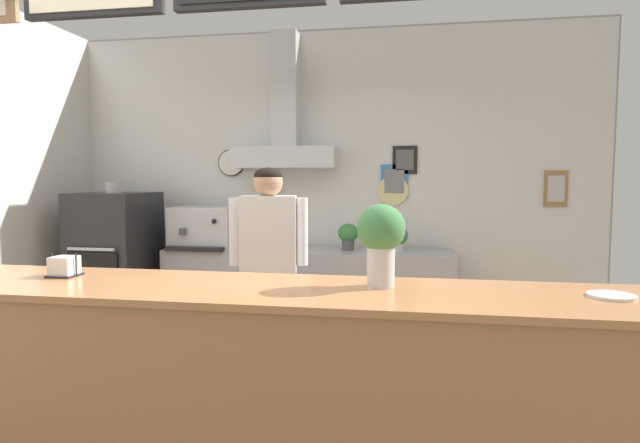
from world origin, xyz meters
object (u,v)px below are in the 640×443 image
(espresso_machine, at_px, (205,228))
(basil_vase, at_px, (381,239))
(potted_thyme, at_px, (348,235))
(napkin_holder, at_px, (64,267))
(pizza_oven, at_px, (117,269))
(shop_worker, at_px, (269,278))
(potted_basil, at_px, (397,237))
(condiment_plate, at_px, (612,296))

(espresso_machine, xyz_separation_m, basil_vase, (1.79, -2.41, 0.20))
(potted_thyme, height_order, napkin_holder, napkin_holder)
(pizza_oven, distance_m, potted_thyme, 2.19)
(shop_worker, xyz_separation_m, potted_thyme, (0.38, 1.33, 0.16))
(espresso_machine, bearing_deg, basil_vase, -53.41)
(basil_vase, xyz_separation_m, napkin_holder, (-1.52, -0.01, -0.16))
(potted_thyme, relative_size, napkin_holder, 1.80)
(espresso_machine, height_order, basil_vase, basil_vase)
(pizza_oven, height_order, napkin_holder, pizza_oven)
(potted_basil, xyz_separation_m, potted_thyme, (-0.44, 0.01, 0.01))
(basil_vase, bearing_deg, potted_basil, 89.84)
(espresso_machine, distance_m, potted_thyme, 1.36)
(shop_worker, bearing_deg, basil_vase, 115.48)
(basil_vase, relative_size, condiment_plate, 1.98)
(potted_basil, height_order, potted_thyme, potted_thyme)
(potted_basil, relative_size, potted_thyme, 0.97)
(condiment_plate, bearing_deg, potted_thyme, 118.30)
(potted_basil, relative_size, napkin_holder, 1.75)
(shop_worker, xyz_separation_m, potted_basil, (0.82, 1.32, 0.15))
(basil_vase, bearing_deg, pizza_oven, 139.78)
(napkin_holder, bearing_deg, espresso_machine, 96.43)
(pizza_oven, relative_size, condiment_plate, 8.43)
(condiment_plate, bearing_deg, napkin_holder, 179.21)
(shop_worker, bearing_deg, napkin_holder, 47.91)
(shop_worker, distance_m, basil_vase, 1.45)
(pizza_oven, relative_size, potted_basil, 6.55)
(shop_worker, xyz_separation_m, napkin_holder, (-0.70, -1.14, 0.25))
(espresso_machine, height_order, potted_thyme, espresso_machine)
(potted_thyme, height_order, condiment_plate, potted_thyme)
(espresso_machine, bearing_deg, shop_worker, -52.77)
(shop_worker, distance_m, potted_thyme, 1.39)
(espresso_machine, height_order, napkin_holder, espresso_machine)
(condiment_plate, xyz_separation_m, napkin_holder, (-2.43, 0.03, 0.04))
(potted_basil, bearing_deg, espresso_machine, -178.88)
(potted_thyme, distance_m, condiment_plate, 2.84)
(basil_vase, bearing_deg, napkin_holder, -179.56)
(shop_worker, height_order, potted_thyme, shop_worker)
(espresso_machine, relative_size, basil_vase, 1.65)
(shop_worker, bearing_deg, potted_basil, -132.22)
(potted_thyme, distance_m, napkin_holder, 2.69)
(shop_worker, relative_size, napkin_holder, 12.20)
(potted_thyme, xyz_separation_m, basil_vase, (0.43, -2.45, 0.25))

